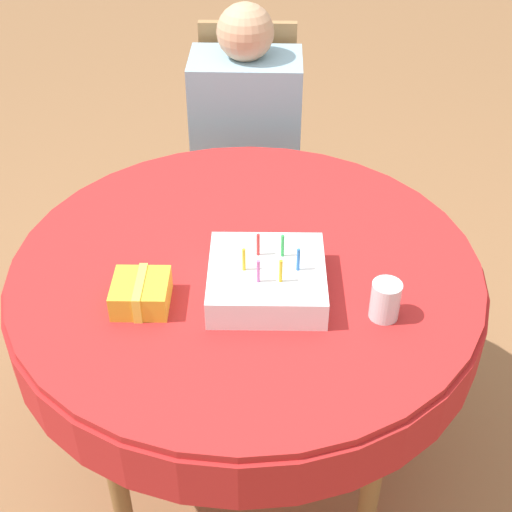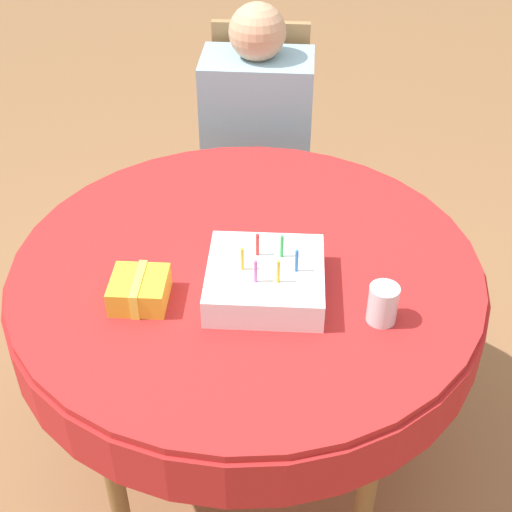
% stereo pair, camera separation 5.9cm
% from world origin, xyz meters
% --- Properties ---
extents(ground_plane, '(12.00, 12.00, 0.00)m').
position_xyz_m(ground_plane, '(0.00, 0.00, 0.00)').
color(ground_plane, '#8C603D').
extents(dining_table, '(1.19, 1.19, 0.75)m').
position_xyz_m(dining_table, '(0.00, 0.00, 0.66)').
color(dining_table, '#B22323').
rests_on(dining_table, ground_plane).
extents(chair, '(0.39, 0.39, 0.98)m').
position_xyz_m(chair, '(-0.02, 0.95, 0.51)').
color(chair, '#A37A4C').
rests_on(chair, ground_plane).
extents(person, '(0.38, 0.35, 1.11)m').
position_xyz_m(person, '(-0.02, 0.86, 0.66)').
color(person, tan).
rests_on(person, ground_plane).
extents(birthday_cake, '(0.27, 0.27, 0.13)m').
position_xyz_m(birthday_cake, '(0.05, -0.11, 0.79)').
color(birthday_cake, white).
rests_on(birthday_cake, dining_table).
extents(drinking_glass, '(0.07, 0.07, 0.09)m').
position_xyz_m(drinking_glass, '(0.32, -0.19, 0.80)').
color(drinking_glass, silver).
rests_on(drinking_glass, dining_table).
extents(gift_box, '(0.13, 0.13, 0.07)m').
position_xyz_m(gift_box, '(-0.24, -0.16, 0.78)').
color(gift_box, gold).
rests_on(gift_box, dining_table).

